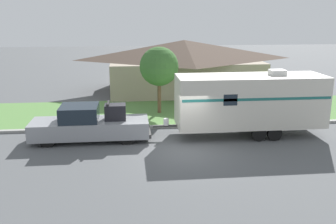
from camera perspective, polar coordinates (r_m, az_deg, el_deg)
The scene contains 8 objects.
ground_plane at distance 18.22m, azimuth 2.63°, elevation -5.81°, with size 120.00×120.00×0.00m, color #515456.
curb_strip at distance 21.72m, azimuth 1.15°, elevation -2.17°, with size 80.00×0.30×0.14m.
lawn_strip at distance 25.22m, azimuth 0.12°, elevation 0.12°, with size 80.00×7.00×0.03m.
house_across_street at distance 31.84m, azimuth 2.45°, elevation 7.22°, with size 13.10×8.37×4.27m.
pickup_truck at distance 19.77m, azimuth -11.86°, elevation -1.89°, with size 6.12×2.01×2.00m.
travel_trailer at distance 20.41m, azimuth 12.39°, elevation 1.71°, with size 9.12×2.47×3.54m.
mailbox at distance 23.68m, azimuth 14.55°, elevation 0.99°, with size 0.48×0.20×1.23m.
tree_in_yard at distance 24.26m, azimuth -1.37°, elevation 6.93°, with size 2.52×2.52×4.37m.
Camera 1 is at (-2.62, -16.85, 6.42)m, focal length 40.00 mm.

